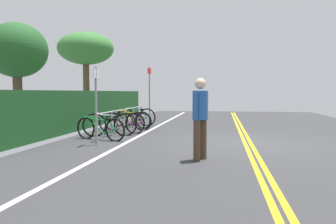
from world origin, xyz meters
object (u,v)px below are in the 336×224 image
object	(u,v)px
bicycle_2	(121,122)
pedestrian	(200,113)
bicycle_5	(136,117)
sign_post_near	(96,98)
bike_rack	(124,115)
tree_mid	(17,51)
bicycle_3	(128,121)
bicycle_4	(132,119)
bicycle_1	(110,125)
bicycle_0	(100,129)
tree_far_right	(86,49)
sign_post_far	(149,90)

from	to	relation	value
bicycle_2	pedestrian	xyz separation A→B (m)	(-4.22, -2.98, 0.61)
bicycle_5	sign_post_near	distance (m)	5.35
bike_rack	tree_mid	bearing A→B (deg)	85.79
bicycle_3	bicycle_4	world-z (taller)	bicycle_4
bicycle_1	bicycle_4	distance (m)	2.56
bicycle_0	bicycle_2	bearing A→B (deg)	-3.68
bicycle_2	bicycle_4	bearing A→B (deg)	2.95
bicycle_1	pedestrian	distance (m)	4.63
bike_rack	pedestrian	world-z (taller)	pedestrian
bicycle_4	bicycle_5	bearing A→B (deg)	4.12
bicycle_2	bike_rack	bearing A→B (deg)	6.98
pedestrian	sign_post_near	xyz separation A→B (m)	(1.58, 2.86, 0.28)
sign_post_near	bicycle_2	bearing A→B (deg)	2.63
bike_rack	bicycle_4	bearing A→B (deg)	1.59
bicycle_1	sign_post_near	world-z (taller)	sign_post_near
bicycle_4	tree_far_right	distance (m)	7.68
bicycle_1	pedestrian	xyz separation A→B (m)	(-3.38, -3.10, 0.61)
bicycle_5	sign_post_near	world-z (taller)	sign_post_near
bicycle_5	bicycle_0	bearing A→B (deg)	-179.46
sign_post_far	sign_post_near	bearing A→B (deg)	178.88
tree_far_right	sign_post_far	bearing A→B (deg)	-129.46
bicycle_1	sign_post_near	distance (m)	2.03
bicycle_0	bicycle_4	xyz separation A→B (m)	(3.46, -0.02, -0.00)
bike_rack	bicycle_3	distance (m)	0.54
bicycle_1	bicycle_5	xyz separation A→B (m)	(3.46, 0.04, -0.00)
pedestrian	sign_post_far	size ratio (longest dim) A/B	0.67
sign_post_far	bicycle_1	bearing A→B (deg)	175.20
bike_rack	pedestrian	distance (m)	5.57
bicycle_1	tree_mid	xyz separation A→B (m)	(1.59, 4.25, 2.60)
sign_post_far	tree_far_right	world-z (taller)	tree_far_right
bike_rack	bicycle_1	xyz separation A→B (m)	(-1.27, 0.07, -0.22)
bicycle_3	bicycle_4	bearing A→B (deg)	5.83
bicycle_1	bicycle_2	world-z (taller)	bicycle_1
bicycle_3	bicycle_2	bearing A→B (deg)	-179.73
bike_rack	bicycle_3	size ratio (longest dim) A/B	3.12
bicycle_2	sign_post_near	size ratio (longest dim) A/B	0.85
bicycle_1	bicycle_5	distance (m)	3.46
bicycle_0	pedestrian	size ratio (longest dim) A/B	1.01
sign_post_far	tree_far_right	distance (m)	6.28
pedestrian	bicycle_0	bearing A→B (deg)	51.28
bicycle_0	sign_post_far	world-z (taller)	sign_post_far
bicycle_4	pedestrian	world-z (taller)	pedestrian
sign_post_near	bicycle_5	bearing A→B (deg)	2.99
bicycle_3	pedestrian	distance (m)	5.96
bike_rack	tree_far_right	size ratio (longest dim) A/B	1.11
bike_rack	tree_mid	xyz separation A→B (m)	(0.32, 4.31, 2.38)
bike_rack	bicycle_1	distance (m)	1.29
bicycle_2	bicycle_5	distance (m)	2.63
bike_rack	bicycle_0	world-z (taller)	bike_rack
sign_post_far	pedestrian	bearing A→B (deg)	-160.29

